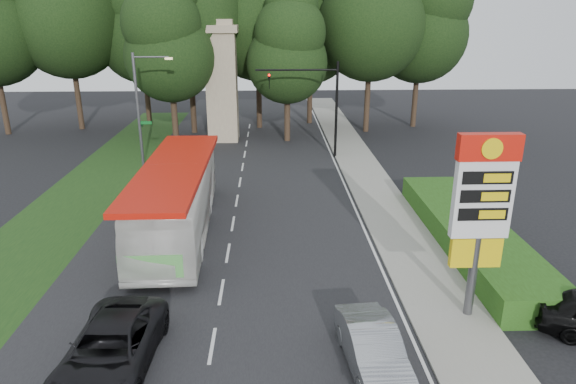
{
  "coord_description": "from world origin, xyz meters",
  "views": [
    {
      "loc": [
        2.03,
        -14.07,
        10.57
      ],
      "look_at": [
        2.87,
        9.74,
        2.2
      ],
      "focal_mm": 32.0,
      "sensor_mm": 36.0,
      "label": 1
    }
  ],
  "objects_px": {
    "suv_charcoal": "(111,349)",
    "transit_bus": "(177,199)",
    "traffic_signal_mast": "(319,96)",
    "monument": "(222,81)",
    "gas_station_pylon": "(482,203)",
    "streetlight_signs": "(141,105)",
    "sedan_silver": "(373,349)"
  },
  "relations": [
    {
      "from": "transit_bus",
      "to": "sedan_silver",
      "type": "height_order",
      "value": "transit_bus"
    },
    {
      "from": "gas_station_pylon",
      "to": "monument",
      "type": "distance_m",
      "value": 30.17
    },
    {
      "from": "streetlight_signs",
      "to": "transit_bus",
      "type": "distance_m",
      "value": 12.98
    },
    {
      "from": "monument",
      "to": "transit_bus",
      "type": "bearing_deg",
      "value": -91.92
    },
    {
      "from": "gas_station_pylon",
      "to": "streetlight_signs",
      "type": "height_order",
      "value": "streetlight_signs"
    },
    {
      "from": "streetlight_signs",
      "to": "traffic_signal_mast",
      "type": "bearing_deg",
      "value": 8.92
    },
    {
      "from": "gas_station_pylon",
      "to": "streetlight_signs",
      "type": "distance_m",
      "value": 25.74
    },
    {
      "from": "gas_station_pylon",
      "to": "traffic_signal_mast",
      "type": "height_order",
      "value": "traffic_signal_mast"
    },
    {
      "from": "gas_station_pylon",
      "to": "streetlight_signs",
      "type": "bearing_deg",
      "value": 128.96
    },
    {
      "from": "gas_station_pylon",
      "to": "traffic_signal_mast",
      "type": "distance_m",
      "value": 22.29
    },
    {
      "from": "traffic_signal_mast",
      "to": "monument",
      "type": "bearing_deg",
      "value": 142.0
    },
    {
      "from": "traffic_signal_mast",
      "to": "suv_charcoal",
      "type": "bearing_deg",
      "value": -109.38
    },
    {
      "from": "transit_bus",
      "to": "streetlight_signs",
      "type": "bearing_deg",
      "value": 107.64
    },
    {
      "from": "streetlight_signs",
      "to": "sedan_silver",
      "type": "bearing_deg",
      "value": -62.06
    },
    {
      "from": "streetlight_signs",
      "to": "monument",
      "type": "xyz_separation_m",
      "value": [
        4.99,
        7.99,
        0.67
      ]
    },
    {
      "from": "sedan_silver",
      "to": "gas_station_pylon",
      "type": "bearing_deg",
      "value": 29.37
    },
    {
      "from": "monument",
      "to": "sedan_silver",
      "type": "height_order",
      "value": "monument"
    },
    {
      "from": "transit_bus",
      "to": "sedan_silver",
      "type": "distance_m",
      "value": 13.44
    },
    {
      "from": "streetlight_signs",
      "to": "suv_charcoal",
      "type": "bearing_deg",
      "value": -79.92
    },
    {
      "from": "gas_station_pylon",
      "to": "traffic_signal_mast",
      "type": "relative_size",
      "value": 0.95
    },
    {
      "from": "sedan_silver",
      "to": "suv_charcoal",
      "type": "height_order",
      "value": "suv_charcoal"
    },
    {
      "from": "sedan_silver",
      "to": "suv_charcoal",
      "type": "bearing_deg",
      "value": 172.94
    },
    {
      "from": "streetlight_signs",
      "to": "sedan_silver",
      "type": "xyz_separation_m",
      "value": [
        12.11,
        -22.84,
        -3.71
      ]
    },
    {
      "from": "gas_station_pylon",
      "to": "sedan_silver",
      "type": "relative_size",
      "value": 1.55
    },
    {
      "from": "monument",
      "to": "gas_station_pylon",
      "type": "bearing_deg",
      "value": -68.2
    },
    {
      "from": "traffic_signal_mast",
      "to": "monument",
      "type": "height_order",
      "value": "monument"
    },
    {
      "from": "streetlight_signs",
      "to": "monument",
      "type": "bearing_deg",
      "value": 58.03
    },
    {
      "from": "streetlight_signs",
      "to": "transit_bus",
      "type": "bearing_deg",
      "value": -70.11
    },
    {
      "from": "suv_charcoal",
      "to": "transit_bus",
      "type": "bearing_deg",
      "value": 90.95
    },
    {
      "from": "transit_bus",
      "to": "monument",
      "type": "bearing_deg",
      "value": 85.83
    },
    {
      "from": "streetlight_signs",
      "to": "monument",
      "type": "relative_size",
      "value": 0.8
    },
    {
      "from": "sedan_silver",
      "to": "suv_charcoal",
      "type": "xyz_separation_m",
      "value": [
        -8.1,
        0.23,
        0.04
      ]
    }
  ]
}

